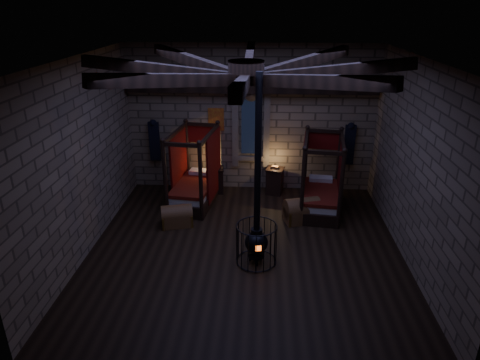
# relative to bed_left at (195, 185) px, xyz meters

# --- Properties ---
(room) EXTENTS (7.02, 7.02, 4.29)m
(room) POSITION_rel_bed_left_xyz_m (1.50, -2.29, 3.24)
(room) COLOR black
(room) RESTS_ON ground
(bed_left) EXTENTS (1.28, 2.08, 2.05)m
(bed_left) POSITION_rel_bed_left_xyz_m (0.00, 0.00, 0.00)
(bed_left) COLOR black
(bed_left) RESTS_ON ground
(bed_right) EXTENTS (1.23, 2.02, 2.00)m
(bed_right) POSITION_rel_bed_left_xyz_m (3.41, -0.28, -0.01)
(bed_right) COLOR black
(bed_right) RESTS_ON ground
(trunk_left) EXTENTS (0.86, 0.66, 0.56)m
(trunk_left) POSITION_rel_bed_left_xyz_m (-0.26, -1.37, -0.26)
(trunk_left) COLOR brown
(trunk_left) RESTS_ON ground
(trunk_right) EXTENTS (0.99, 0.78, 0.64)m
(trunk_right) POSITION_rel_bed_left_xyz_m (2.88, -0.97, -0.22)
(trunk_right) COLOR brown
(trunk_right) RESTS_ON ground
(nightstand_left) EXTENTS (0.52, 0.50, 0.92)m
(nightstand_left) POSITION_rel_bed_left_xyz_m (0.49, 0.70, -0.12)
(nightstand_left) COLOR black
(nightstand_left) RESTS_ON ground
(nightstand_right) EXTENTS (0.58, 0.56, 0.85)m
(nightstand_right) POSITION_rel_bed_left_xyz_m (2.22, 0.71, -0.11)
(nightstand_right) COLOR black
(nightstand_right) RESTS_ON ground
(stove) EXTENTS (0.88, 0.88, 4.05)m
(stove) POSITION_rel_bed_left_xyz_m (1.76, -2.91, 0.07)
(stove) COLOR black
(stove) RESTS_ON ground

